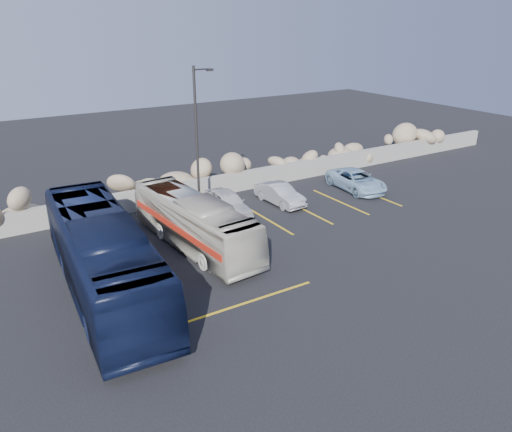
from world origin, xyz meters
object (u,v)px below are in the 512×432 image
lamppost (198,139)px  car_b (280,194)px  car_a (228,203)px  car_d (356,180)px  tour_coach (103,256)px  vintage_bus (194,222)px

lamppost → car_b: bearing=-10.5°
car_a → car_d: (8.99, -0.54, -0.05)m
tour_coach → vintage_bus: bearing=27.0°
tour_coach → car_b: tour_coach is taller
lamppost → car_a: lamppost is taller
tour_coach → car_d: size_ratio=2.57×
lamppost → car_d: 11.01m
lamppost → car_b: size_ratio=2.23×
tour_coach → car_a: 9.60m
car_d → vintage_bus: bearing=-164.5°
car_d → tour_coach: bearing=-160.7°
vintage_bus → car_a: 4.40m
vintage_bus → car_b: vintage_bus is taller
car_b → car_d: 5.58m
lamppost → car_a: 3.92m
car_a → car_b: size_ratio=1.10×
car_a → lamppost: bearing=153.1°
lamppost → tour_coach: lamppost is taller
vintage_bus → car_d: size_ratio=1.99×
car_a → car_b: 3.43m
vintage_bus → tour_coach: size_ratio=0.78×
car_a → car_d: size_ratio=0.88×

